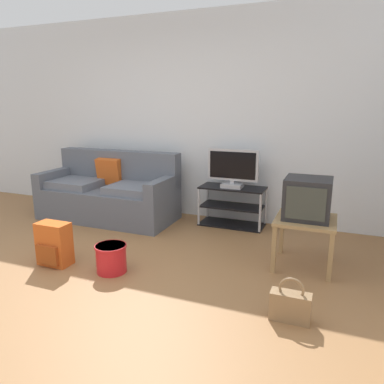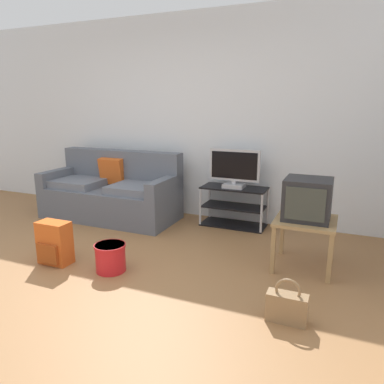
{
  "view_description": "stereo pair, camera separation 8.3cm",
  "coord_description": "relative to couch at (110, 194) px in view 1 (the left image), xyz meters",
  "views": [
    {
      "loc": [
        2.08,
        -2.24,
        1.54
      ],
      "look_at": [
        0.73,
        1.15,
        0.66
      ],
      "focal_mm": 34.11,
      "sensor_mm": 36.0,
      "label": 1
    },
    {
      "loc": [
        2.16,
        -2.21,
        1.54
      ],
      "look_at": [
        0.73,
        1.15,
        0.66
      ],
      "focal_mm": 34.11,
      "sensor_mm": 36.0,
      "label": 2
    }
  ],
  "objects": [
    {
      "name": "side_table",
      "position": [
        2.63,
        -0.64,
        0.07
      ],
      "size": [
        0.55,
        0.55,
        0.48
      ],
      "color": "#9E7A4C",
      "rests_on": "ground_plane"
    },
    {
      "name": "crt_tv",
      "position": [
        2.63,
        -0.62,
        0.34
      ],
      "size": [
        0.42,
        0.41,
        0.38
      ],
      "color": "#232326",
      "rests_on": "side_table"
    },
    {
      "name": "wall_back",
      "position": [
        0.77,
        0.59,
        1.01
      ],
      "size": [
        9.0,
        0.1,
        2.7
      ],
      "primitive_type": "cube",
      "color": "silver",
      "rests_on": "ground_plane"
    },
    {
      "name": "backpack",
      "position": [
        0.37,
        -1.5,
        -0.13
      ],
      "size": [
        0.32,
        0.25,
        0.42
      ],
      "rotation": [
        0.0,
        0.0,
        -0.15
      ],
      "color": "#CC561E",
      "rests_on": "ground_plane"
    },
    {
      "name": "couch",
      "position": [
        0.0,
        0.0,
        0.0
      ],
      "size": [
        1.84,
        0.82,
        0.9
      ],
      "color": "#565B66",
      "rests_on": "ground_plane"
    },
    {
      "name": "tv_stand",
      "position": [
        1.66,
        0.3,
        -0.09
      ],
      "size": [
        0.82,
        0.38,
        0.51
      ],
      "color": "black",
      "rests_on": "ground_plane"
    },
    {
      "name": "handbag",
      "position": [
        2.64,
        -1.63,
        -0.22
      ],
      "size": [
        0.29,
        0.12,
        0.34
      ],
      "rotation": [
        0.0,
        0.0,
        -0.37
      ],
      "color": "olive",
      "rests_on": "ground_plane"
    },
    {
      "name": "flat_tv",
      "position": [
        1.66,
        0.28,
        0.41
      ],
      "size": [
        0.65,
        0.22,
        0.48
      ],
      "color": "#B2B2B7",
      "rests_on": "tv_stand"
    },
    {
      "name": "cleaning_bucket",
      "position": [
        0.98,
        -1.43,
        -0.2
      ],
      "size": [
        0.3,
        0.3,
        0.26
      ],
      "color": "red",
      "rests_on": "ground_plane"
    },
    {
      "name": "ground_plane",
      "position": [
        0.77,
        -1.86,
        -0.35
      ],
      "size": [
        9.0,
        9.8,
        0.02
      ],
      "primitive_type": "cube",
      "color": "olive"
    }
  ]
}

